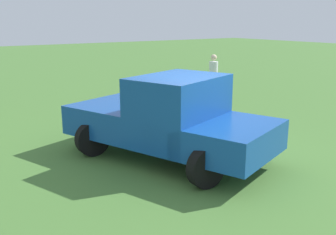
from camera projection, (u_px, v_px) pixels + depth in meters
ground_plane at (197, 158)px, 8.42m from camera, size 80.00×80.00×0.00m
pickup_truck at (172, 117)px, 8.15m from camera, size 3.29×4.87×1.80m
person_bystander at (213, 74)px, 14.33m from camera, size 0.43×0.43×1.67m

